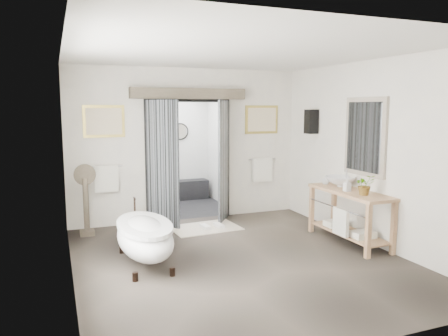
{
  "coord_description": "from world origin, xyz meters",
  "views": [
    {
      "loc": [
        -2.39,
        -5.52,
        2.16
      ],
      "look_at": [
        0.0,
        0.6,
        1.25
      ],
      "focal_mm": 35.0,
      "sensor_mm": 36.0,
      "label": 1
    }
  ],
  "objects_px": {
    "vanity": "(349,212)",
    "rug": "(205,228)",
    "basin": "(341,182)",
    "clawfoot_tub": "(145,237)"
  },
  "relations": [
    {
      "from": "clawfoot_tub",
      "to": "vanity",
      "type": "xyz_separation_m",
      "value": [
        3.24,
        -0.22,
        0.12
      ]
    },
    {
      "from": "vanity",
      "to": "basin",
      "type": "height_order",
      "value": "basin"
    },
    {
      "from": "clawfoot_tub",
      "to": "rug",
      "type": "bearing_deg",
      "value": 45.95
    },
    {
      "from": "vanity",
      "to": "basin",
      "type": "bearing_deg",
      "value": 76.75
    },
    {
      "from": "basin",
      "to": "vanity",
      "type": "bearing_deg",
      "value": -111.29
    },
    {
      "from": "vanity",
      "to": "rug",
      "type": "bearing_deg",
      "value": 138.96
    },
    {
      "from": "clawfoot_tub",
      "to": "vanity",
      "type": "distance_m",
      "value": 3.25
    },
    {
      "from": "clawfoot_tub",
      "to": "basin",
      "type": "relative_size",
      "value": 3.24
    },
    {
      "from": "vanity",
      "to": "rug",
      "type": "height_order",
      "value": "vanity"
    },
    {
      "from": "basin",
      "to": "clawfoot_tub",
      "type": "bearing_deg",
      "value": 174.15
    }
  ]
}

